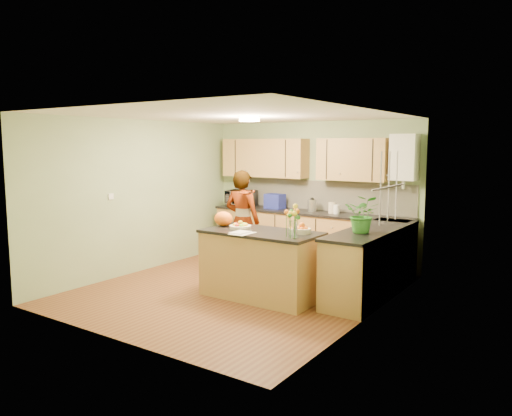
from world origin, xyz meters
The scene contains 28 objects.
floor centered at (0.00, 0.00, 0.00)m, with size 4.50×4.50×0.00m, color brown.
ceiling centered at (0.00, 0.00, 2.50)m, with size 4.00×4.50×0.02m, color white.
wall_back centered at (0.00, 2.25, 1.25)m, with size 4.00×0.02×2.50m, color gray.
wall_front centered at (0.00, -2.25, 1.25)m, with size 4.00×0.02×2.50m, color gray.
wall_left centered at (-2.00, 0.00, 1.25)m, with size 0.02×4.50×2.50m, color gray.
wall_right centered at (2.00, 0.00, 1.25)m, with size 0.02×4.50×2.50m, color gray.
back_counter centered at (0.10, 1.95, 0.47)m, with size 3.64×0.62×0.94m.
right_counter centered at (1.70, 0.85, 0.47)m, with size 0.62×2.24×0.94m.
splashback centered at (0.10, 2.23, 1.20)m, with size 3.60×0.02×0.52m, color beige.
upper_cabinets centered at (-0.18, 2.08, 1.85)m, with size 3.20×0.34×0.70m.
boiler centered at (1.70, 2.09, 1.90)m, with size 0.40×0.30×0.86m.
window_right centered at (1.99, 0.60, 1.55)m, with size 0.01×1.30×1.05m.
light_switch centered at (-1.99, -0.60, 1.30)m, with size 0.02×0.09×0.09m, color white.
ceiling_lamp centered at (0.00, 0.30, 2.46)m, with size 0.30×0.30×0.07m.
peninsula_island centered at (0.47, -0.10, 0.46)m, with size 1.61×0.83×0.93m.
fruit_dish centered at (0.12, -0.10, 0.97)m, with size 0.31×0.31×0.11m.
orange_bowl centered at (1.02, 0.05, 0.98)m, with size 0.23×0.23×0.14m.
flower_vase centered at (1.07, -0.28, 1.24)m, with size 0.26×0.26×0.47m.
orange_bag centered at (-0.22, -0.05, 1.03)m, with size 0.28×0.24×0.21m, color orange.
papers centered at (0.37, -0.40, 0.93)m, with size 0.24×0.32×0.01m, color silver.
violinist centered at (-0.56, 0.90, 0.84)m, with size 0.61×0.40×1.69m, color #E4AF8C.
violin centered at (-0.36, 0.68, 1.35)m, with size 0.56×0.22×0.11m, color #4A0D04, non-canonical shape.
microwave centered at (-1.33, 1.93, 1.09)m, with size 0.54×0.36×0.30m, color white.
blue_box centered at (-0.60, 1.97, 1.07)m, with size 0.33×0.24×0.27m, color navy.
kettle centered at (0.15, 1.99, 1.05)m, with size 0.15×0.15×0.28m.
jar_cream centered at (0.54, 1.96, 1.03)m, with size 0.12×0.12×0.19m, color beige.
jar_white centered at (0.64, 1.93, 1.02)m, with size 0.10×0.10×0.15m, color white.
potted_plant centered at (1.70, 0.46, 1.19)m, with size 0.45×0.39×0.50m, color #2F7828.
Camera 1 is at (4.17, -5.67, 2.09)m, focal length 35.00 mm.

